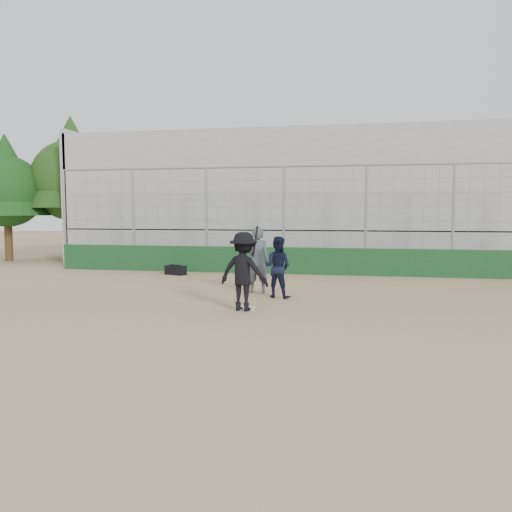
% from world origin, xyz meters
% --- Properties ---
extents(ground, '(90.00, 90.00, 0.00)m').
position_xyz_m(ground, '(0.00, 0.00, 0.00)').
color(ground, olive).
rests_on(ground, ground).
extents(home_plate, '(0.44, 0.44, 0.02)m').
position_xyz_m(home_plate, '(0.00, 0.00, 0.01)').
color(home_plate, white).
rests_on(home_plate, ground).
extents(backstop, '(18.10, 0.25, 4.04)m').
position_xyz_m(backstop, '(0.00, 7.00, 0.96)').
color(backstop, '#133D1B').
rests_on(backstop, ground).
extents(bleachers, '(20.25, 6.70, 6.98)m').
position_xyz_m(bleachers, '(0.00, 11.95, 2.92)').
color(bleachers, '#999999').
rests_on(bleachers, ground).
extents(tree_left, '(4.48, 4.48, 7.00)m').
position_xyz_m(tree_left, '(-11.00, 11.00, 4.39)').
color(tree_left, '#372714').
rests_on(tree_left, ground).
extents(tree_right, '(3.84, 3.84, 6.00)m').
position_xyz_m(tree_right, '(-13.50, 9.50, 3.76)').
color(tree_right, '#3A2815').
rests_on(tree_right, ground).
extents(batter_at_plate, '(1.31, 0.93, 1.99)m').
position_xyz_m(batter_at_plate, '(0.01, -0.19, 0.93)').
color(batter_at_plate, black).
rests_on(batter_at_plate, ground).
extents(catcher_crouched, '(0.98, 0.88, 1.13)m').
position_xyz_m(catcher_crouched, '(0.54, 1.67, 0.56)').
color(catcher_crouched, black).
rests_on(catcher_crouched, ground).
extents(umpire, '(0.77, 0.59, 1.70)m').
position_xyz_m(umpire, '(-0.15, 2.40, 0.85)').
color(umpire, '#444B56').
rests_on(umpire, ground).
extents(equipment_bag, '(0.86, 0.60, 0.38)m').
position_xyz_m(equipment_bag, '(-3.89, 5.92, 0.17)').
color(equipment_bag, black).
rests_on(equipment_bag, ground).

